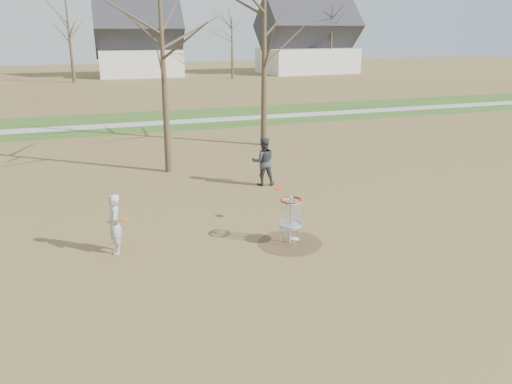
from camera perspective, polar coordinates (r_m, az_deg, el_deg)
ground at (r=14.16m, az=3.89°, el=-5.83°), size 160.00×160.00×0.00m
green_band at (r=33.78m, az=-10.00°, el=8.13°), size 160.00×8.00×0.01m
footpath at (r=32.81m, az=-9.72°, el=7.87°), size 160.00×1.50×0.01m
dirt_circle at (r=14.15m, az=3.90°, el=-5.81°), size 1.80×1.80×0.01m
player_standing at (r=13.75m, az=-15.88°, el=-3.57°), size 0.40×0.60×1.64m
player_throwing at (r=19.05m, az=0.85°, el=3.51°), size 1.01×0.85×1.85m
disc_grounded at (r=14.38m, az=4.46°, el=-5.36°), size 0.22×0.22×0.02m
discs_in_play at (r=14.17m, az=-5.27°, el=-1.09°), size 4.85×1.07×0.16m
disc_golf_basket at (r=13.81m, az=3.98°, el=-2.37°), size 0.64×0.64×1.35m
bare_trees at (r=48.18m, az=-11.15°, el=17.39°), size 52.62×44.98×9.00m
houses_row at (r=65.18m, az=-10.93°, el=15.93°), size 56.51×10.01×7.26m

